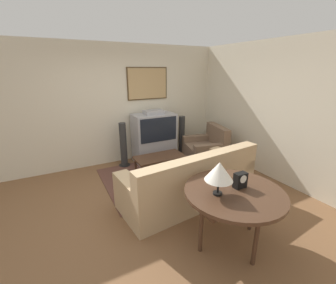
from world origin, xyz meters
The scene contains 13 objects.
ground_plane centered at (0.00, 0.00, 0.00)m, with size 12.00×12.00×0.00m, color brown.
wall_back centered at (0.01, 2.13, 1.36)m, with size 12.00×0.10×2.70m.
wall_right centered at (2.63, 0.00, 1.35)m, with size 0.06×12.00×2.70m.
area_rug centered at (0.45, 0.85, 0.01)m, with size 2.01×1.88×0.01m.
tv centered at (0.85, 1.76, 0.59)m, with size 0.99×0.56×1.24m.
couch centered at (0.63, -0.18, 0.32)m, with size 2.36×1.13×0.92m.
armchair centered at (1.91, 1.08, 0.29)m, with size 1.00×1.06×0.87m.
coffee_table centered at (0.58, 0.88, 0.40)m, with size 1.01×0.52×0.45m.
console_table centered at (0.56, -1.25, 0.70)m, with size 1.20×1.20×0.76m.
table_lamp centered at (0.33, -1.22, 1.05)m, with size 0.32×0.32×0.40m.
mantel_clock centered at (0.67, -1.22, 0.86)m, with size 0.16×0.10×0.19m.
speaker_tower_left centered at (0.08, 1.75, 0.48)m, with size 0.26×0.26×1.02m.
speaker_tower_right centered at (1.62, 1.75, 0.48)m, with size 0.26×0.26×1.02m.
Camera 1 is at (-1.25, -2.99, 2.15)m, focal length 24.00 mm.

